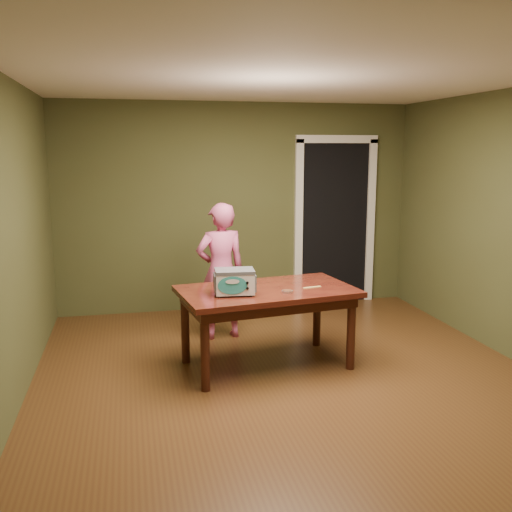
% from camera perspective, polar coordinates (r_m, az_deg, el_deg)
% --- Properties ---
extents(floor, '(5.00, 5.00, 0.00)m').
position_cam_1_polar(floor, '(5.18, 3.55, -12.37)').
color(floor, '#4F3116').
rests_on(floor, ground).
extents(room_shell, '(4.52, 5.02, 2.61)m').
position_cam_1_polar(room_shell, '(4.78, 3.78, 6.82)').
color(room_shell, '#434927').
rests_on(room_shell, ground).
extents(doorway, '(1.10, 0.66, 2.25)m').
position_cam_1_polar(doorway, '(7.88, 7.10, 3.50)').
color(doorway, black).
rests_on(doorway, ground).
extents(dining_table, '(1.71, 1.11, 0.75)m').
position_cam_1_polar(dining_table, '(5.31, 1.11, -4.34)').
color(dining_table, '#36100C').
rests_on(dining_table, floor).
extents(toy_oven, '(0.39, 0.28, 0.23)m').
position_cam_1_polar(toy_oven, '(5.06, -2.16, -2.50)').
color(toy_oven, '#4C4F54').
rests_on(toy_oven, dining_table).
extents(baking_pan, '(0.10, 0.10, 0.02)m').
position_cam_1_polar(baking_pan, '(5.15, 3.14, -3.54)').
color(baking_pan, silver).
rests_on(baking_pan, dining_table).
extents(spatula, '(0.18, 0.06, 0.01)m').
position_cam_1_polar(spatula, '(5.35, 5.63, -3.13)').
color(spatula, '#E5C263').
rests_on(spatula, dining_table).
extents(child, '(0.58, 0.42, 1.47)m').
position_cam_1_polar(child, '(6.12, -3.55, -1.53)').
color(child, '#C75181').
rests_on(child, floor).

